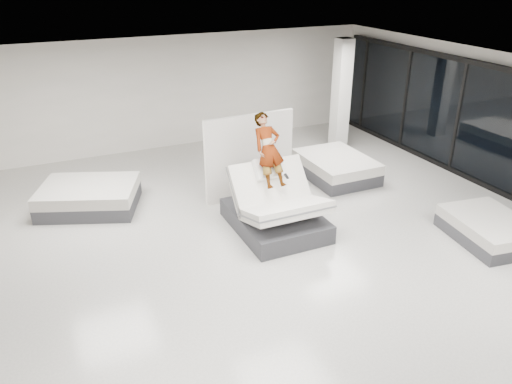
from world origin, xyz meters
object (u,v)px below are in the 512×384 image
flat_bed_right_near (489,229)px  column (341,97)px  flat_bed_left_far (89,197)px  person (269,164)px  remote (286,176)px  divider_panel (250,157)px  flat_bed_right_far (336,167)px  hero_bed (276,210)px

flat_bed_right_near → column: column is taller
flat_bed_left_far → column: column is taller
person → remote: 0.45m
person → divider_panel: divider_panel is taller
remote → flat_bed_right_far: (2.42, 1.82, -0.88)m
remote → flat_bed_right_near: size_ratio=0.07×
hero_bed → flat_bed_left_far: size_ratio=0.87×
remote → flat_bed_left_far: size_ratio=0.06×
hero_bed → person: bearing=89.7°
hero_bed → remote: bearing=-3.0°
hero_bed → flat_bed_right_near: bearing=-30.6°
flat_bed_right_near → column: (0.09, 5.58, 1.36)m
flat_bed_right_far → hero_bed: bearing=-145.6°
column → flat_bed_right_far: bearing=-124.3°
flat_bed_right_near → flat_bed_left_far: size_ratio=0.77×
flat_bed_left_far → person: bearing=-34.0°
flat_bed_left_far → column: size_ratio=0.77×
person → remote: person is taller
hero_bed → column: column is taller
flat_bed_right_far → flat_bed_right_near: size_ratio=1.06×
divider_panel → column: size_ratio=0.68×
person → divider_panel: bearing=83.1°
flat_bed_right_near → flat_bed_left_far: bearing=145.8°
flat_bed_right_far → flat_bed_left_far: size_ratio=0.82×
divider_panel → flat_bed_left_far: size_ratio=0.88×
person → column: bearing=39.8°
hero_bed → flat_bed_left_far: (-3.35, 2.60, -0.16)m
remote → divider_panel: size_ratio=0.06×
person → hero_bed: bearing=-90.0°
person → flat_bed_left_far: 4.17m
hero_bed → remote: 0.75m
person → flat_bed_right_near: size_ratio=0.81×
column → person: bearing=-140.5°
flat_bed_right_far → flat_bed_left_far: 6.04m
person → column: column is taller
remote → flat_bed_left_far: 4.51m
remote → flat_bed_right_far: remote is taller
divider_panel → column: 4.01m
column → hero_bed: bearing=-137.5°
remote → column: size_ratio=0.04×
flat_bed_right_far → flat_bed_left_far: (-5.99, 0.79, 0.00)m
divider_panel → flat_bed_left_far: bearing=163.3°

